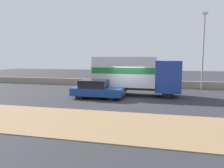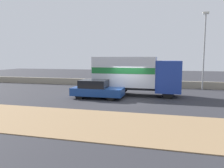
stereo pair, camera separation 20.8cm
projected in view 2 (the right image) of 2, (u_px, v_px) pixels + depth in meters
name	position (u px, v px, depth m)	size (l,w,h in m)	color
ground_plane	(127.00, 99.00, 16.88)	(80.00, 80.00, 0.00)	#2D2D33
dirt_shoulder_foreground	(102.00, 124.00, 10.54)	(60.00, 4.76, 0.04)	#937551
stone_wall_backdrop	(139.00, 83.00, 23.95)	(60.00, 0.35, 0.75)	gray
street_lamp	(204.00, 46.00, 21.40)	(0.56, 0.28, 7.59)	gray
box_truck	(135.00, 73.00, 18.41)	(7.18, 2.53, 3.25)	navy
car_hatchback	(97.00, 89.00, 17.17)	(4.05, 1.76, 1.45)	navy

